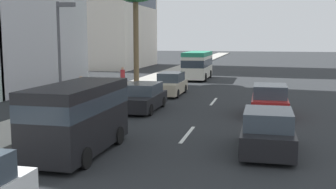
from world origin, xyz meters
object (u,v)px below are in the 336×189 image
at_px(car_fifth, 143,98).
at_px(van_third, 78,114).
at_px(car_lead, 270,101).
at_px(pedestrian_near_lamp, 123,76).
at_px(car_seventh, 268,132).
at_px(street_lamp, 61,46).
at_px(pedestrian_mid_block, 81,89).
at_px(minibus_second, 198,64).
at_px(car_fourth, 171,84).

bearing_deg(car_fifth, van_third, 2.03).
height_order(car_lead, pedestrian_near_lamp, pedestrian_near_lamp).
relative_size(van_third, car_seventh, 1.28).
bearing_deg(car_seventh, street_lamp, 72.46).
bearing_deg(van_third, car_lead, 143.65).
height_order(car_lead, pedestrian_mid_block, pedestrian_mid_block).
bearing_deg(pedestrian_mid_block, car_fifth, 144.35).
distance_m(car_seventh, pedestrian_mid_block, 13.68).
distance_m(car_seventh, street_lamp, 10.89).
distance_m(car_fifth, pedestrian_mid_block, 4.13).
bearing_deg(car_lead, van_third, 143.65).
xyz_separation_m(minibus_second, pedestrian_near_lamp, (-9.78, 4.69, -0.46)).
xyz_separation_m(car_fifth, street_lamp, (-4.37, 2.86, 3.08)).
relative_size(car_fifth, pedestrian_near_lamp, 2.72).
relative_size(car_lead, pedestrian_mid_block, 2.51).
height_order(car_fourth, pedestrian_mid_block, pedestrian_mid_block).
bearing_deg(car_seventh, car_lead, -1.25).
bearing_deg(car_lead, car_seventh, 178.75).
relative_size(car_fourth, car_seventh, 1.11).
distance_m(car_fifth, street_lamp, 6.06).
xyz_separation_m(car_fourth, pedestrian_mid_block, (-6.41, 4.24, 0.33)).
bearing_deg(pedestrian_mid_block, car_seventh, 113.95).
bearing_deg(car_fifth, pedestrian_mid_block, -94.63).
bearing_deg(pedestrian_near_lamp, car_seventh, 88.91).
height_order(car_fourth, car_fifth, car_fourth).
bearing_deg(pedestrian_mid_block, pedestrian_near_lamp, -118.80).
xyz_separation_m(car_lead, minibus_second, (18.58, 7.01, 0.76)).
xyz_separation_m(car_seventh, street_lamp, (3.15, 9.97, 3.07)).
distance_m(car_fifth, car_seventh, 10.34).
relative_size(minibus_second, pedestrian_near_lamp, 3.80).
xyz_separation_m(pedestrian_near_lamp, street_lamp, (-13.28, -1.57, 2.72)).
relative_size(minibus_second, street_lamp, 1.12).
bearing_deg(van_third, car_fourth, -179.34).
relative_size(van_third, pedestrian_mid_block, 3.02).
distance_m(car_fifth, pedestrian_near_lamp, 9.96).
height_order(car_fifth, pedestrian_near_lamp, pedestrian_near_lamp).
bearing_deg(van_third, street_lamp, -147.12).
xyz_separation_m(van_third, car_fourth, (16.06, 0.19, -0.68)).
bearing_deg(pedestrian_near_lamp, car_fifth, 80.29).
height_order(car_lead, car_fifth, car_lead).
xyz_separation_m(car_seventh, pedestrian_near_lamp, (16.43, 11.53, 0.34)).
bearing_deg(car_lead, car_fifth, 90.91).
distance_m(car_lead, pedestrian_near_lamp, 14.64).
bearing_deg(car_fourth, van_third, 0.66).
bearing_deg(car_seventh, car_fourth, 26.00).
distance_m(van_third, pedestrian_near_lamp, 18.84).
bearing_deg(pedestrian_mid_block, car_lead, 147.89).
xyz_separation_m(minibus_second, van_third, (-28.00, -0.07, -0.09)).
relative_size(car_seventh, pedestrian_mid_block, 2.36).
height_order(car_lead, car_seventh, car_lead).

